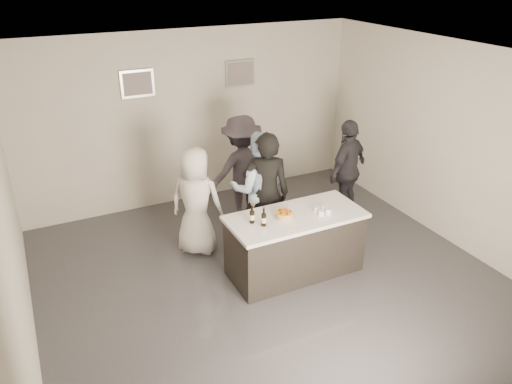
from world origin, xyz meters
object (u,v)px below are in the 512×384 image
cake (284,215)px  person_guest_back (242,170)px  beer_bottle_a (252,214)px  person_main_blue (259,189)px  bar_counter (295,244)px  beer_bottle_b (264,217)px  person_main_black (266,193)px  person_guest_left (196,202)px  person_guest_right (348,170)px

cake → person_guest_back: 1.71m
beer_bottle_a → person_main_blue: bearing=58.5°
bar_counter → beer_bottle_b: size_ratio=7.15×
person_guest_back → person_main_blue: bearing=83.3°
bar_counter → cake: cake is taller
beer_bottle_a → person_main_blue: 1.02m
person_main_black → person_guest_left: person_main_black is taller
beer_bottle_b → beer_bottle_a: bearing=126.9°
person_main_black → person_guest_back: bearing=-69.2°
person_main_black → person_guest_left: 1.02m
bar_counter → person_guest_right: (1.61, 1.07, 0.41)m
person_main_blue → person_guest_back: person_guest_back is taller
person_guest_right → bar_counter: bearing=8.8°
beer_bottle_a → person_main_black: size_ratio=0.14×
cake → beer_bottle_a: (-0.45, 0.06, 0.09)m
beer_bottle_b → person_main_blue: 1.09m
beer_bottle_a → person_main_black: (0.53, 0.65, -0.10)m
cake → beer_bottle_a: size_ratio=0.90×
beer_bottle_a → bar_counter: bearing=-6.3°
person_guest_left → person_guest_right: 2.62m
person_guest_right → person_main_black: bearing=-13.0°
bar_counter → person_guest_left: person_guest_left is taller
bar_counter → beer_bottle_a: bearing=173.7°
beer_bottle_b → person_guest_back: 1.85m
bar_counter → person_main_black: bearing=96.8°
bar_counter → cake: bearing=177.6°
bar_counter → person_guest_back: 1.77m
person_guest_left → person_guest_back: bearing=-109.9°
cake → person_guest_right: 2.08m
cake → beer_bottle_b: bearing=-167.9°
person_main_black → cake: bearing=107.7°
cake → beer_bottle_b: beer_bottle_b is taller
cake → person_main_black: (0.09, 0.71, -0.00)m
person_guest_back → person_main_black: bearing=84.7°
beer_bottle_b → person_main_black: 0.90m
bar_counter → person_main_black: size_ratio=1.00×
beer_bottle_b → person_main_blue: size_ratio=0.14×
cake → person_main_black: size_ratio=0.13×
bar_counter → person_main_blue: bearing=95.5°
beer_bottle_b → person_guest_right: size_ratio=0.15×
beer_bottle_a → beer_bottle_b: bearing=-53.1°
cake → person_guest_left: size_ratio=0.14×
bar_counter → person_main_black: person_main_black is taller
cake → person_guest_back: person_guest_back is taller
person_guest_back → person_guest_right: bearing=157.3°
person_guest_left → person_main_blue: bearing=-152.1°
cake → bar_counter: bearing=-2.4°
bar_counter → cake: 0.52m
beer_bottle_a → person_guest_right: 2.45m
cake → person_guest_back: bearing=84.6°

